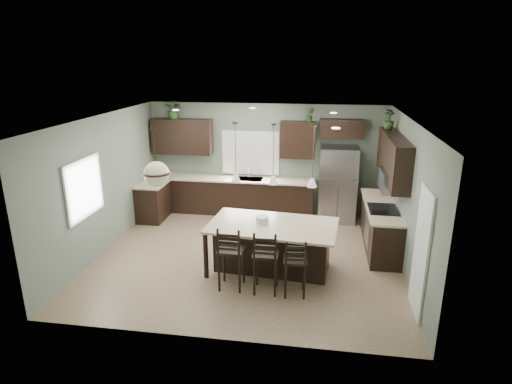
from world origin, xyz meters
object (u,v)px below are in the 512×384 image
object	(u,v)px
refrigerator	(338,184)
kitchen_island	(272,247)
bar_stool_center	(266,261)
bar_stool_right	(295,266)
serving_dish	(262,220)
bar_stool_left	(231,257)
plant_back_left	(174,109)

from	to	relation	value
refrigerator	kitchen_island	world-z (taller)	refrigerator
bar_stool_center	bar_stool_right	xyz separation A→B (m)	(0.50, -0.04, -0.05)
refrigerator	bar_stool_center	world-z (taller)	refrigerator
refrigerator	serving_dish	distance (m)	3.19
bar_stool_right	bar_stool_left	bearing A→B (deg)	171.52
refrigerator	plant_back_left	bearing A→B (deg)	177.11
refrigerator	bar_stool_right	bearing A→B (deg)	-102.08
bar_stool_left	plant_back_left	world-z (taller)	plant_back_left
kitchen_island	bar_stool_left	bearing A→B (deg)	-123.60
serving_dish	bar_stool_left	world-z (taller)	bar_stool_left
bar_stool_left	bar_stool_center	distance (m)	0.61
serving_dish	bar_stool_right	bearing A→B (deg)	-51.75
refrigerator	bar_stool_left	bearing A→B (deg)	-117.63
kitchen_island	serving_dish	size ratio (longest dim) A/B	9.85
serving_dish	bar_stool_center	bearing A→B (deg)	-77.56
serving_dish	bar_stool_right	xyz separation A→B (m)	(0.68, -0.86, -0.47)
kitchen_island	bar_stool_center	size ratio (longest dim) A/B	2.03
bar_stool_center	plant_back_left	size ratio (longest dim) A/B	2.45
bar_stool_left	bar_stool_center	size ratio (longest dim) A/B	1.02
refrigerator	bar_stool_right	distance (m)	3.80
bar_stool_left	bar_stool_right	world-z (taller)	bar_stool_left
kitchen_island	serving_dish	xyz separation A→B (m)	(-0.20, 0.02, 0.53)
refrigerator	plant_back_left	xyz separation A→B (m)	(-4.13, 0.21, 1.71)
kitchen_island	serving_dish	bearing A→B (deg)	180.00
refrigerator	bar_stool_left	world-z (taller)	refrigerator
refrigerator	bar_stool_right	world-z (taller)	refrigerator
bar_stool_left	bar_stool_right	xyz separation A→B (m)	(1.11, -0.07, -0.06)
refrigerator	bar_stool_left	distance (m)	4.11
plant_back_left	kitchen_island	bearing A→B (deg)	-46.99
bar_stool_center	plant_back_left	bearing A→B (deg)	125.43
bar_stool_center	kitchen_island	bearing A→B (deg)	88.04
plant_back_left	bar_stool_left	bearing A→B (deg)	-59.85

